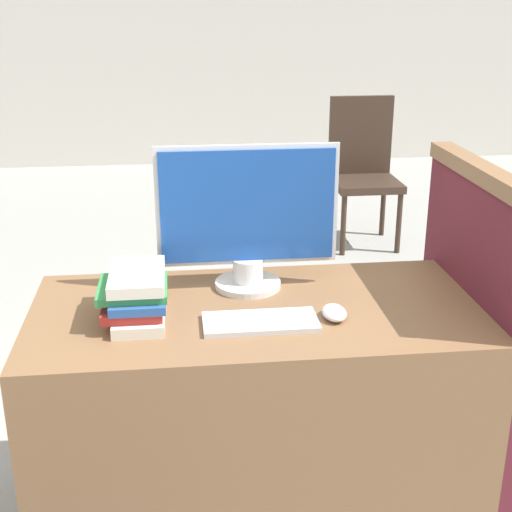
{
  "coord_description": "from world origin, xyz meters",
  "views": [
    {
      "loc": [
        -0.22,
        -1.61,
        1.65
      ],
      "look_at": [
        -0.0,
        0.3,
        0.94
      ],
      "focal_mm": 50.0,
      "sensor_mm": 36.0,
      "label": 1
    }
  ],
  "objects": [
    {
      "name": "keyboard",
      "position": [
        -0.0,
        0.22,
        0.77
      ],
      "size": [
        0.33,
        0.15,
        0.02
      ],
      "color": "silver",
      "rests_on": "desk"
    },
    {
      "name": "far_chair",
      "position": [
        1.06,
        3.08,
        0.55
      ],
      "size": [
        0.44,
        0.44,
        1.0
      ],
      "rotation": [
        0.0,
        0.0,
        0.66
      ],
      "color": "#38281E",
      "rests_on": "ground_plane"
    },
    {
      "name": "carrel_divider",
      "position": [
        0.7,
        0.39,
        0.59
      ],
      "size": [
        0.07,
        0.78,
        1.17
      ],
      "color": "#5B1E28",
      "rests_on": "ground_plane"
    },
    {
      "name": "desk",
      "position": [
        0.0,
        0.34,
        0.38
      ],
      "size": [
        1.36,
        0.68,
        0.76
      ],
      "color": "brown",
      "rests_on": "ground_plane"
    },
    {
      "name": "monitor",
      "position": [
        -0.01,
        0.51,
        0.99
      ],
      "size": [
        0.57,
        0.21,
        0.46
      ],
      "color": "silver",
      "rests_on": "desk"
    },
    {
      "name": "mouse",
      "position": [
        0.22,
        0.24,
        0.78
      ],
      "size": [
        0.07,
        0.11,
        0.04
      ],
      "color": "white",
      "rests_on": "desk"
    },
    {
      "name": "wall_back",
      "position": [
        0.0,
        5.72,
        1.4
      ],
      "size": [
        12.0,
        0.06,
        2.8
      ],
      "color": "beige",
      "rests_on": "ground_plane"
    },
    {
      "name": "book_stack",
      "position": [
        -0.35,
        0.3,
        0.84
      ],
      "size": [
        0.2,
        0.28,
        0.14
      ],
      "color": "silver",
      "rests_on": "desk"
    }
  ]
}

